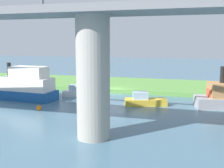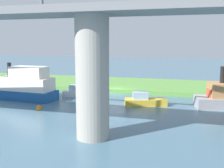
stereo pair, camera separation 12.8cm
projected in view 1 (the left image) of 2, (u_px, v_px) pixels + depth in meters
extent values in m
plane|color=#476B7F|center=(114.00, 93.00, 35.33)|extent=(160.00, 160.00, 0.00)
cube|color=#5B9342|center=(125.00, 84.00, 40.99)|extent=(80.00, 12.00, 0.50)
cylinder|color=#9E998E|center=(93.00, 78.00, 18.36)|extent=(2.26, 2.26, 8.31)
cube|color=slate|center=(92.00, 11.00, 17.69)|extent=(66.75, 4.00, 0.50)
cylinder|color=#2D334C|center=(78.00, 84.00, 38.00)|extent=(0.29, 0.29, 0.55)
cylinder|color=blue|center=(78.00, 80.00, 37.92)|extent=(0.49, 0.49, 0.60)
sphere|color=tan|center=(78.00, 77.00, 37.85)|extent=(0.24, 0.24, 0.24)
cylinder|color=brown|center=(93.00, 84.00, 36.49)|extent=(0.20, 0.20, 0.98)
cube|color=#195199|center=(22.00, 94.00, 31.63)|extent=(8.34, 3.25, 1.09)
cube|color=white|center=(25.00, 84.00, 31.29)|extent=(6.69, 2.88, 1.45)
cube|color=white|center=(29.00, 72.00, 30.86)|extent=(4.22, 2.34, 1.27)
cylinder|color=black|center=(9.00, 70.00, 31.75)|extent=(0.45, 0.45, 1.64)
cube|color=#D84C2D|center=(6.00, 85.00, 32.22)|extent=(1.56, 1.73, 0.82)
cube|color=gold|center=(146.00, 102.00, 28.67)|extent=(4.56, 2.71, 0.67)
cube|color=silver|center=(140.00, 95.00, 28.56)|extent=(1.83, 1.62, 0.76)
cube|color=white|center=(80.00, 93.00, 33.49)|extent=(4.39, 2.33, 0.65)
cube|color=silver|center=(76.00, 88.00, 33.42)|extent=(1.72, 1.48, 0.74)
cylinder|color=black|center=(222.00, 75.00, 27.11)|extent=(0.45, 0.45, 1.63)
cube|color=#D84C2D|center=(216.00, 93.00, 27.44)|extent=(1.73, 1.88, 0.82)
sphere|color=orange|center=(39.00, 108.00, 26.49)|extent=(0.50, 0.50, 0.50)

